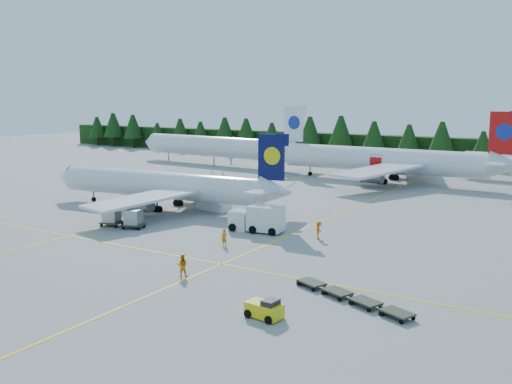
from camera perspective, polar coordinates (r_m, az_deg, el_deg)
The scene contains 16 objects.
ground at distance 59.58m, azimuth -4.87°, elevation -4.92°, with size 320.00×320.00×0.00m, color gray.
taxi_stripe_a at distance 83.44m, azimuth -4.44°, elevation -0.75°, with size 0.25×120.00×0.01m, color yellow.
taxi_stripe_b at distance 73.65m, azimuth 8.26°, elevation -2.19°, with size 0.25×120.00×0.01m, color yellow.
taxi_stripe_cross at distance 55.05m, azimuth -8.60°, elevation -6.20°, with size 80.00×0.25×0.01m, color yellow.
treeline_hedge at distance 133.37m, azimuth 16.60°, elevation 4.02°, with size 220.00×4.00×6.00m, color black.
airliner_navy at distance 77.56m, azimuth -10.01°, elevation 0.70°, with size 35.85×29.38×10.43m.
airliner_red at distance 103.03m, azimuth 11.95°, elevation 3.15°, with size 43.19×35.53×12.56m.
airliner_far_left at distance 126.86m, azimuth -4.58°, elevation 4.62°, with size 44.81×8.04×13.03m.
airstairs at distance 75.92m, azimuth -4.03°, elevation -1.11°, with size 4.59×6.24×3.94m.
service_truck at distance 63.27m, azimuth 0.06°, elevation -2.68°, with size 6.31×2.88×2.95m.
baggage_tug at distance 39.29m, azimuth 0.91°, elevation -11.61°, with size 2.60×1.60×1.32m.
dolly_train at distance 42.91m, azimuth 9.51°, elevation -10.23°, with size 10.28×4.80×0.13m.
uld_pair at distance 67.14m, azimuth -13.22°, elevation -2.41°, with size 5.89×2.84×1.84m.
crew_a at distance 57.33m, azimuth -3.20°, elevation -4.58°, with size 0.64×0.42×1.75m, color orange.
crew_b at distance 48.16m, azimuth -7.38°, elevation -7.31°, with size 0.91×0.71×1.88m, color orange.
crew_c at distance 60.43m, azimuth 6.30°, elevation -3.82°, with size 0.77×0.52×1.87m, color #E36104.
Camera 1 is at (34.46, -46.30, 14.79)m, focal length 40.00 mm.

